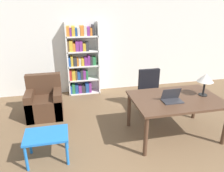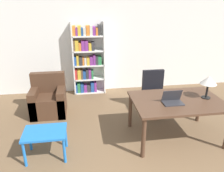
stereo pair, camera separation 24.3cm
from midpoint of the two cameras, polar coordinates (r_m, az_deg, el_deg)
The scene contains 8 objects.
wall_back at distance 5.94m, azimuth 1.98°, elevation 11.62°, with size 8.00×0.06×2.70m.
desk at distance 4.05m, azimuth 18.27°, elevation -4.60°, with size 1.57×1.05×0.75m.
laptop at distance 3.86m, azimuth 17.28°, elevation -3.61°, with size 0.34×0.22×0.22m.
table_lamp at distance 4.18m, azimuth 25.48°, elevation 1.20°, with size 0.29×0.29×0.41m.
office_chair at distance 5.00m, azimuth 12.30°, elevation -2.04°, with size 0.52×0.52×0.93m.
side_table_blue at distance 3.64m, azimuth -15.23°, elevation -12.35°, with size 0.66×0.47×0.46m.
armchair at distance 4.98m, azimuth -14.87°, elevation -3.74°, with size 0.74×0.65×0.89m.
bookshelf at distance 5.76m, azimuth -5.40°, elevation 6.75°, with size 0.83×0.28×1.89m.
Camera 2 is at (-0.93, -1.25, 2.38)m, focal length 35.00 mm.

